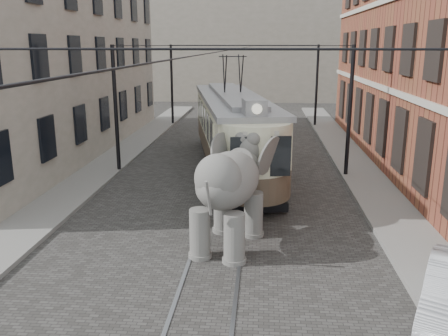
{
  "coord_description": "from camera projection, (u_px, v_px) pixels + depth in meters",
  "views": [
    {
      "loc": [
        1.29,
        -15.75,
        6.0
      ],
      "look_at": [
        0.06,
        -0.83,
        2.1
      ],
      "focal_mm": 38.08,
      "sensor_mm": 36.0,
      "label": 1
    }
  ],
  "objects": [
    {
      "name": "tram",
      "position": [
        233.0,
        113.0,
        23.04
      ],
      "size": [
        5.42,
        14.17,
        5.51
      ],
      "primitive_type": null,
      "rotation": [
        0.0,
        0.0,
        0.19
      ],
      "color": "beige",
      "rests_on": "ground"
    },
    {
      "name": "sidewalk_left",
      "position": [
        47.0,
        212.0,
        17.3
      ],
      "size": [
        2.0,
        60.0,
        0.15
      ],
      "primitive_type": "cube",
      "color": "slate",
      "rests_on": "ground"
    },
    {
      "name": "elephant",
      "position": [
        228.0,
        195.0,
        14.21
      ],
      "size": [
        4.11,
        5.85,
        3.24
      ],
      "primitive_type": null,
      "rotation": [
        0.0,
        0.0,
        -0.24
      ],
      "color": "#64615C",
      "rests_on": "ground"
    },
    {
      "name": "distant_block",
      "position": [
        253.0,
        35.0,
        53.61
      ],
      "size": [
        28.0,
        10.0,
        14.0
      ],
      "primitive_type": "cube",
      "color": "gray",
      "rests_on": "ground"
    },
    {
      "name": "stucco_building",
      "position": [
        40.0,
        63.0,
        26.06
      ],
      "size": [
        7.0,
        24.0,
        10.0
      ],
      "primitive_type": "cube",
      "color": "gray",
      "rests_on": "ground"
    },
    {
      "name": "catenary",
      "position": [
        229.0,
        115.0,
        20.89
      ],
      "size": [
        11.0,
        30.2,
        6.0
      ],
      "primitive_type": null,
      "color": "black",
      "rests_on": "ground"
    },
    {
      "name": "tram_rails",
      "position": [
        224.0,
        219.0,
        16.8
      ],
      "size": [
        1.54,
        80.0,
        0.02
      ],
      "primitive_type": null,
      "color": "slate",
      "rests_on": "ground"
    },
    {
      "name": "ground",
      "position": [
        224.0,
        219.0,
        16.81
      ],
      "size": [
        120.0,
        120.0,
        0.0
      ],
      "primitive_type": "plane",
      "color": "#3E3C39"
    },
    {
      "name": "sidewalk_right",
      "position": [
        398.0,
        222.0,
        16.31
      ],
      "size": [
        2.0,
        60.0,
        0.15
      ],
      "primitive_type": "cube",
      "color": "slate",
      "rests_on": "ground"
    }
  ]
}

